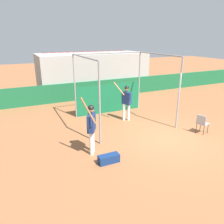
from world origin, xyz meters
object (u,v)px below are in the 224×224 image
player_batter (126,100)px  folding_chair (202,122)px  player_waiting (91,125)px  equipment_bag (109,159)px

player_batter → folding_chair: 3.53m
player_waiting → equipment_bag: 1.29m
player_batter → player_waiting: player_waiting is taller
folding_chair → equipment_bag: size_ratio=1.20×
player_batter → folding_chair: player_batter is taller
player_waiting → folding_chair: size_ratio=2.55×
player_waiting → folding_chair: player_waiting is taller
player_waiting → folding_chair: 4.84m
equipment_bag → player_waiting: bearing=109.1°
equipment_bag → folding_chair: bearing=5.4°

